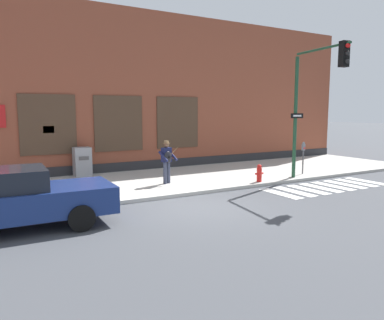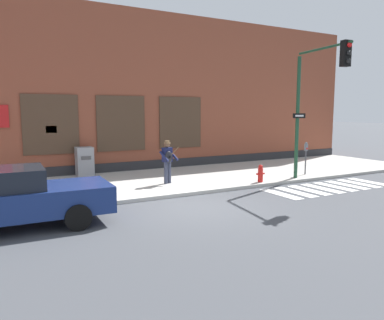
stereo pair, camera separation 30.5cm
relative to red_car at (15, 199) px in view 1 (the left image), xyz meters
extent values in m
plane|color=#424449|center=(4.95, -0.26, -0.77)|extent=(160.00, 160.00, 0.00)
cube|color=#ADAAA3|center=(4.95, 3.89, -0.71)|extent=(28.00, 5.61, 0.13)
cube|color=brown|center=(4.95, 8.69, 3.03)|extent=(28.00, 4.00, 7.60)
cube|color=#28282B|center=(4.95, 6.67, -0.50)|extent=(28.00, 0.04, 0.55)
cube|color=#473323|center=(1.89, 6.66, 1.58)|extent=(2.28, 0.06, 2.53)
cube|color=black|center=(1.89, 6.65, 1.58)|extent=(2.16, 0.03, 2.41)
cube|color=#473323|center=(4.95, 6.66, 1.58)|extent=(2.28, 0.06, 2.53)
cube|color=black|center=(4.95, 6.65, 1.58)|extent=(2.16, 0.03, 2.41)
cube|color=#473323|center=(8.01, 6.66, 1.58)|extent=(2.28, 0.06, 2.53)
cube|color=black|center=(8.01, 6.65, 1.58)|extent=(2.16, 0.03, 2.41)
cube|color=yellow|center=(1.89, 6.64, 1.38)|extent=(0.44, 0.02, 0.30)
cube|color=silver|center=(8.50, -0.22, -0.76)|extent=(0.42, 1.90, 0.01)
cube|color=silver|center=(9.19, -0.22, -0.76)|extent=(0.42, 1.90, 0.01)
cube|color=silver|center=(9.87, -0.22, -0.76)|extent=(0.42, 1.90, 0.01)
cube|color=silver|center=(10.55, -0.22, -0.76)|extent=(0.42, 1.90, 0.01)
cube|color=silver|center=(11.24, -0.22, -0.76)|extent=(0.42, 1.90, 0.01)
cube|color=silver|center=(11.92, -0.22, -0.76)|extent=(0.42, 1.90, 0.01)
cube|color=silver|center=(12.60, -0.22, -0.76)|extent=(0.42, 1.90, 0.01)
cube|color=silver|center=(13.28, -0.22, -0.76)|extent=(0.42, 1.90, 0.01)
cube|color=navy|center=(0.05, 0.00, -0.10)|extent=(4.65, 1.97, 0.68)
cube|color=black|center=(-0.20, 0.01, 0.50)|extent=(1.88, 1.63, 0.52)
cube|color=silver|center=(2.33, 0.50, -0.03)|extent=(0.07, 0.24, 0.12)
cube|color=silver|center=(2.30, -0.64, -0.03)|extent=(0.07, 0.24, 0.12)
cylinder|color=black|center=(1.41, 0.83, -0.44)|extent=(0.67, 0.26, 0.66)
cylinder|color=black|center=(1.36, -0.91, -0.44)|extent=(0.67, 0.26, 0.66)
cylinder|color=#33384C|center=(5.65, 2.98, -0.22)|extent=(0.15, 0.15, 0.85)
cylinder|color=#33384C|center=(5.48, 2.91, -0.22)|extent=(0.15, 0.15, 0.85)
cube|color=#191E47|center=(5.56, 2.96, 0.48)|extent=(0.42, 0.31, 0.55)
sphere|color=brown|center=(5.56, 2.96, 0.87)|extent=(0.22, 0.22, 0.22)
cylinder|color=olive|center=(5.56, 2.96, 0.93)|extent=(0.27, 0.28, 0.02)
cylinder|color=olive|center=(5.56, 2.96, 0.98)|extent=(0.18, 0.18, 0.09)
cylinder|color=#191E47|center=(5.82, 2.92, 0.44)|extent=(0.22, 0.52, 0.39)
cylinder|color=#191E47|center=(5.36, 2.80, 0.44)|extent=(0.22, 0.52, 0.39)
ellipsoid|color=black|center=(5.53, 2.76, 0.41)|extent=(0.38, 0.21, 0.44)
cylinder|color=black|center=(5.55, 2.70, 0.41)|extent=(0.09, 0.03, 0.09)
cylinder|color=brown|center=(5.79, 2.81, 0.59)|extent=(0.46, 0.16, 0.34)
cylinder|color=#1E472D|center=(10.83, 1.50, 1.85)|extent=(0.15, 0.15, 4.99)
cylinder|color=#1E472D|center=(10.62, 0.08, 4.45)|extent=(0.51, 2.85, 0.09)
cube|color=black|center=(10.45, -1.05, 4.10)|extent=(0.33, 0.28, 0.88)
sphere|color=red|center=(10.43, -1.21, 4.37)|extent=(0.17, 0.17, 0.17)
sphere|color=black|center=(10.43, -1.21, 4.10)|extent=(0.17, 0.17, 0.17)
sphere|color=black|center=(10.43, -1.21, 3.84)|extent=(0.17, 0.17, 0.17)
cube|color=black|center=(10.81, 1.39, 1.96)|extent=(0.60, 0.12, 0.20)
cube|color=white|center=(10.81, 1.37, 1.96)|extent=(0.40, 0.07, 0.07)
cylinder|color=#47474C|center=(11.85, 1.95, -0.12)|extent=(0.06, 0.06, 1.05)
cube|color=slate|center=(11.85, 1.95, 0.56)|extent=(0.13, 0.10, 0.30)
sphere|color=slate|center=(11.85, 1.95, 0.74)|extent=(0.11, 0.11, 0.11)
cube|color=red|center=(11.85, 1.90, 0.51)|extent=(0.09, 0.01, 0.07)
cube|color=gray|center=(3.13, 6.24, -0.02)|extent=(0.70, 0.61, 1.25)
cube|color=#4C4C4C|center=(3.13, 5.93, 0.17)|extent=(0.42, 0.02, 0.16)
cylinder|color=red|center=(8.91, 1.43, -0.37)|extent=(0.20, 0.20, 0.55)
sphere|color=red|center=(8.91, 1.43, -0.03)|extent=(0.18, 0.18, 0.18)
cylinder|color=red|center=(8.77, 1.43, -0.31)|extent=(0.10, 0.07, 0.07)
cylinder|color=red|center=(9.05, 1.43, -0.31)|extent=(0.10, 0.07, 0.07)
camera|label=1|loc=(-0.70, -9.94, 2.14)|focal=35.00mm
camera|label=2|loc=(-0.43, -10.09, 2.14)|focal=35.00mm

